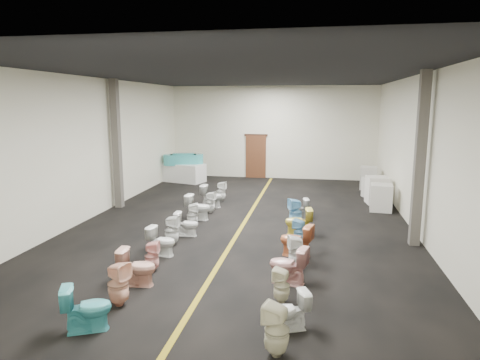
% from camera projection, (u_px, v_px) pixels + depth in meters
% --- Properties ---
extents(floor, '(16.00, 16.00, 0.00)m').
position_uv_depth(floor, '(246.00, 221.00, 13.56)').
color(floor, black).
rests_on(floor, ground).
extents(ceiling, '(16.00, 16.00, 0.00)m').
position_uv_depth(ceiling, '(246.00, 75.00, 12.76)').
color(ceiling, black).
rests_on(ceiling, ground).
extents(wall_back, '(10.00, 0.00, 10.00)m').
position_uv_depth(wall_back, '(272.00, 133.00, 20.91)').
color(wall_back, beige).
rests_on(wall_back, ground).
extents(wall_front, '(10.00, 0.00, 10.00)m').
position_uv_depth(wall_front, '(143.00, 218.00, 5.41)').
color(wall_front, beige).
rests_on(wall_front, ground).
extents(wall_left, '(0.00, 16.00, 16.00)m').
position_uv_depth(wall_left, '(96.00, 147.00, 14.03)').
color(wall_left, beige).
rests_on(wall_left, ground).
extents(wall_right, '(0.00, 16.00, 16.00)m').
position_uv_depth(wall_right, '(417.00, 153.00, 12.29)').
color(wall_right, beige).
rests_on(wall_right, ground).
extents(aisle_stripe, '(0.12, 15.60, 0.01)m').
position_uv_depth(aisle_stripe, '(246.00, 221.00, 13.56)').
color(aisle_stripe, olive).
rests_on(aisle_stripe, floor).
extents(back_door, '(1.00, 0.10, 2.10)m').
position_uv_depth(back_door, '(256.00, 157.00, 21.20)').
color(back_door, '#562D19').
rests_on(back_door, floor).
extents(door_frame, '(1.15, 0.08, 0.10)m').
position_uv_depth(door_frame, '(256.00, 135.00, 21.02)').
color(door_frame, '#331C11').
rests_on(door_frame, back_door).
extents(column_left, '(0.25, 0.25, 4.50)m').
position_uv_depth(column_left, '(117.00, 144.00, 14.95)').
color(column_left, '#59544C').
rests_on(column_left, floor).
extents(column_right, '(0.25, 0.25, 4.50)m').
position_uv_depth(column_right, '(420.00, 160.00, 10.88)').
color(column_right, '#59544C').
rests_on(column_right, floor).
extents(display_table, '(2.12, 1.48, 0.86)m').
position_uv_depth(display_table, '(184.00, 173.00, 20.21)').
color(display_table, white).
rests_on(display_table, floor).
extents(bathtub, '(1.81, 0.99, 0.55)m').
position_uv_depth(bathtub, '(183.00, 159.00, 20.10)').
color(bathtub, teal).
rests_on(bathtub, display_table).
extents(appliance_crate_a, '(0.79, 0.79, 0.92)m').
position_uv_depth(appliance_crate_a, '(381.00, 198.00, 14.75)').
color(appliance_crate_a, silver).
rests_on(appliance_crate_a, floor).
extents(appliance_crate_b, '(0.82, 0.82, 1.01)m').
position_uv_depth(appliance_crate_b, '(377.00, 190.00, 15.79)').
color(appliance_crate_b, white).
rests_on(appliance_crate_b, floor).
extents(appliance_crate_c, '(0.89, 0.89, 0.78)m').
position_uv_depth(appliance_crate_c, '(373.00, 188.00, 16.80)').
color(appliance_crate_c, beige).
rests_on(appliance_crate_c, floor).
extents(appliance_crate_d, '(0.76, 0.76, 0.98)m').
position_uv_depth(appliance_crate_d, '(368.00, 178.00, 18.44)').
color(appliance_crate_d, silver).
rests_on(appliance_crate_d, floor).
extents(toilet_left_0, '(0.88, 0.72, 0.79)m').
position_uv_depth(toilet_left_0, '(87.00, 308.00, 6.96)').
color(toilet_left_0, '#40ACB4').
rests_on(toilet_left_0, floor).
extents(toilet_left_1, '(0.48, 0.48, 0.84)m').
position_uv_depth(toilet_left_1, '(118.00, 284.00, 7.81)').
color(toilet_left_1, '#FBBD9E').
rests_on(toilet_left_1, floor).
extents(toilet_left_2, '(0.79, 0.49, 0.78)m').
position_uv_depth(toilet_left_2, '(137.00, 267.00, 8.71)').
color(toilet_left_2, '#E8A993').
rests_on(toilet_left_2, floor).
extents(toilet_left_3, '(0.36, 0.35, 0.69)m').
position_uv_depth(toilet_left_3, '(152.00, 256.00, 9.44)').
color(toilet_left_3, '#F7AEA6').
rests_on(toilet_left_3, floor).
extents(toilet_left_4, '(0.75, 0.49, 0.71)m').
position_uv_depth(toilet_left_4, '(162.00, 241.00, 10.43)').
color(toilet_left_4, white).
rests_on(toilet_left_4, floor).
extents(toilet_left_5, '(0.37, 0.36, 0.80)m').
position_uv_depth(toilet_left_5, '(172.00, 230.00, 11.16)').
color(toilet_left_5, white).
rests_on(toilet_left_5, floor).
extents(toilet_left_6, '(0.67, 0.39, 0.68)m').
position_uv_depth(toilet_left_6, '(187.00, 224.00, 11.98)').
color(toilet_left_6, white).
rests_on(toilet_left_6, floor).
extents(toilet_left_7, '(0.43, 0.42, 0.73)m').
position_uv_depth(toilet_left_7, '(192.00, 215.00, 12.81)').
color(toilet_left_7, silver).
rests_on(toilet_left_7, floor).
extents(toilet_left_8, '(0.83, 0.52, 0.80)m').
position_uv_depth(toilet_left_8, '(198.00, 207.00, 13.65)').
color(toilet_left_8, white).
rests_on(toilet_left_8, floor).
extents(toilet_left_9, '(0.39, 0.38, 0.73)m').
position_uv_depth(toilet_left_9, '(210.00, 202.00, 14.48)').
color(toilet_left_9, white).
rests_on(toilet_left_9, floor).
extents(toilet_left_10, '(0.82, 0.53, 0.79)m').
position_uv_depth(toilet_left_10, '(212.00, 196.00, 15.29)').
color(toilet_left_10, silver).
rests_on(toilet_left_10, floor).
extents(toilet_left_11, '(0.39, 0.38, 0.75)m').
position_uv_depth(toilet_left_11, '(221.00, 191.00, 16.21)').
color(toilet_left_11, white).
rests_on(toilet_left_11, floor).
extents(toilet_right_0, '(0.46, 0.46, 0.82)m').
position_uv_depth(toilet_right_0, '(277.00, 330.00, 6.25)').
color(toilet_right_0, beige).
rests_on(toilet_right_0, floor).
extents(toilet_right_1, '(0.75, 0.60, 0.67)m').
position_uv_depth(toilet_right_1, '(289.00, 311.00, 6.98)').
color(toilet_right_1, white).
rests_on(toilet_right_1, floor).
extents(toilet_right_2, '(0.37, 0.36, 0.68)m').
position_uv_depth(toilet_right_2, '(282.00, 286.00, 7.94)').
color(toilet_right_2, beige).
rests_on(toilet_right_2, floor).
extents(toilet_right_3, '(0.88, 0.62, 0.81)m').
position_uv_depth(toilet_right_3, '(288.00, 265.00, 8.77)').
color(toilet_right_3, '#DB9A95').
rests_on(toilet_right_3, floor).
extents(toilet_right_4, '(0.44, 0.43, 0.77)m').
position_uv_depth(toilet_right_4, '(296.00, 252.00, 9.56)').
color(toilet_right_4, white).
rests_on(toilet_right_4, floor).
extents(toilet_right_5, '(0.89, 0.65, 0.81)m').
position_uv_depth(toilet_right_5, '(296.00, 240.00, 10.35)').
color(toilet_right_5, '#D67141').
rests_on(toilet_right_5, floor).
extents(toilet_right_6, '(0.40, 0.40, 0.68)m').
position_uv_depth(toilet_right_6, '(299.00, 232.00, 11.24)').
color(toilet_right_6, '#74B3D7').
rests_on(toilet_right_6, floor).
extents(toilet_right_7, '(0.81, 0.54, 0.77)m').
position_uv_depth(toilet_right_7, '(299.00, 222.00, 12.06)').
color(toilet_right_7, yellow).
rests_on(toilet_right_7, floor).
extents(toilet_right_8, '(0.52, 0.51, 0.86)m').
position_uv_depth(toilet_right_8, '(295.00, 212.00, 12.88)').
color(toilet_right_8, '#7FC6F2').
rests_on(toilet_right_8, floor).
extents(toilet_right_9, '(0.72, 0.51, 0.66)m').
position_uv_depth(toilet_right_9, '(298.00, 209.00, 13.75)').
color(toilet_right_9, silver).
rests_on(toilet_right_9, floor).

